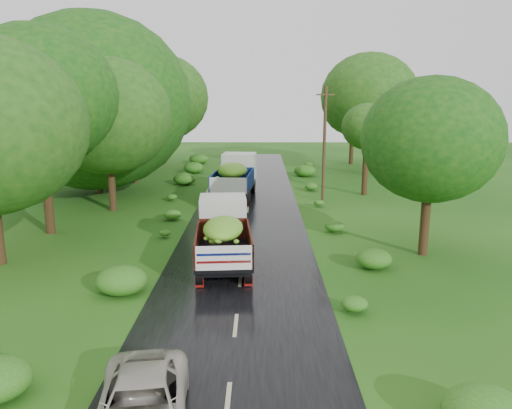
{
  "coord_description": "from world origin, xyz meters",
  "views": [
    {
      "loc": [
        0.75,
        -14.57,
        7.22
      ],
      "look_at": [
        0.57,
        9.98,
        1.7
      ],
      "focal_mm": 35.0,
      "sensor_mm": 36.0,
      "label": 1
    }
  ],
  "objects_px": {
    "utility_pole": "(324,143)",
    "car": "(142,407)",
    "truck_far": "(236,175)",
    "truck_near": "(223,231)"
  },
  "relations": [
    {
      "from": "truck_near",
      "to": "car",
      "type": "distance_m",
      "value": 11.09
    },
    {
      "from": "truck_far",
      "to": "truck_near",
      "type": "bearing_deg",
      "value": -84.49
    },
    {
      "from": "utility_pole",
      "to": "car",
      "type": "bearing_deg",
      "value": -128.45
    },
    {
      "from": "car",
      "to": "utility_pole",
      "type": "height_order",
      "value": "utility_pole"
    },
    {
      "from": "truck_far",
      "to": "utility_pole",
      "type": "height_order",
      "value": "utility_pole"
    },
    {
      "from": "truck_near",
      "to": "truck_far",
      "type": "height_order",
      "value": "truck_far"
    },
    {
      "from": "truck_far",
      "to": "utility_pole",
      "type": "relative_size",
      "value": 0.91
    },
    {
      "from": "car",
      "to": "truck_far",
      "type": "bearing_deg",
      "value": 80.08
    },
    {
      "from": "truck_near",
      "to": "utility_pole",
      "type": "height_order",
      "value": "utility_pole"
    },
    {
      "from": "truck_far",
      "to": "car",
      "type": "xyz_separation_m",
      "value": [
        -0.85,
        -24.92,
        -1.01
      ]
    }
  ]
}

